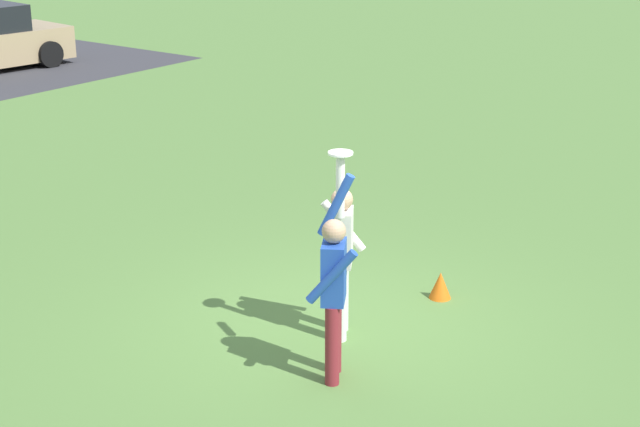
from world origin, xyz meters
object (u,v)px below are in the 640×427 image
at_px(field_cone_orange, 440,285).
at_px(person_catcher, 342,250).
at_px(person_defender, 334,286).
at_px(frisbee_disc, 341,153).

bearing_deg(field_cone_orange, person_catcher, 166.00).
height_order(person_defender, frisbee_disc, frisbee_disc).
height_order(person_catcher, frisbee_disc, frisbee_disc).
bearing_deg(field_cone_orange, frisbee_disc, 171.34).
bearing_deg(person_defender, person_catcher, 0.00).
distance_m(person_catcher, frisbee_disc, 1.13).
distance_m(person_defender, frisbee_disc, 1.33).
bearing_deg(person_defender, field_cone_orange, -27.72).
xyz_separation_m(person_defender, field_cone_orange, (2.31, 0.12, -0.82)).
distance_m(person_catcher, field_cone_orange, 1.74).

